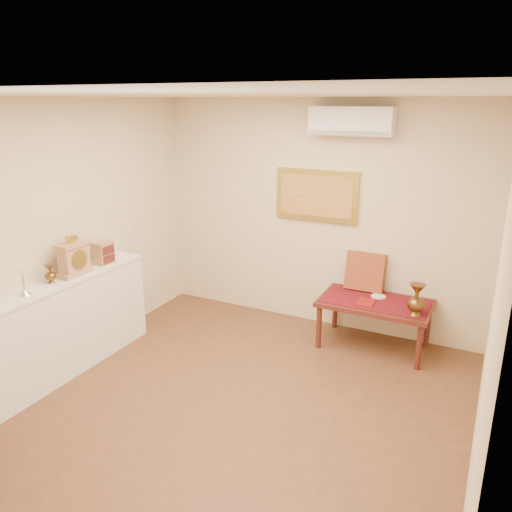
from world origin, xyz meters
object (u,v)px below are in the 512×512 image
Objects in this scene: display_ledge at (66,325)px; low_table at (375,307)px; brass_urn_tall at (417,296)px; mantel_clock at (74,258)px; wooden_chest at (103,252)px.

low_table is at bearing 35.10° from display_ledge.
brass_urn_tall is at bearing 28.29° from display_ledge.
low_table is (2.65, 1.71, -0.67)m from mantel_clock.
mantel_clock is (-3.10, -1.52, 0.39)m from brass_urn_tall.
display_ledge reaches higher than low_table.
display_ledge is (-3.13, -1.68, -0.27)m from brass_urn_tall.
brass_urn_tall is at bearing -23.23° from low_table.
display_ledge is 0.84m from wooden_chest.
mantel_clock is at bearing -89.45° from wooden_chest.
wooden_chest is 3.02m from low_table.
display_ledge is at bearing -151.71° from brass_urn_tall.
mantel_clock is 0.41m from wooden_chest.
display_ledge is at bearing -144.90° from low_table.
low_table is (2.67, 1.88, -0.01)m from display_ledge.
mantel_clock is 1.68× the size of wooden_chest.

